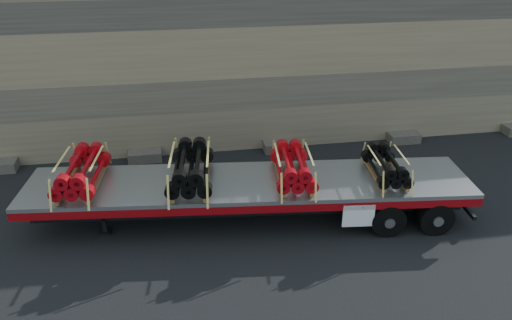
{
  "coord_description": "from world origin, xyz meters",
  "views": [
    {
      "loc": [
        -1.78,
        -12.15,
        7.95
      ],
      "look_at": [
        0.44,
        0.86,
        1.56
      ],
      "focal_mm": 35.0,
      "sensor_mm": 36.0,
      "label": 1
    }
  ],
  "objects_px": {
    "trailer": "(249,200)",
    "bundle_midrear": "(293,167)",
    "bundle_rear": "(386,166)",
    "bundle_midfront": "(191,169)",
    "bundle_front": "(81,172)"
  },
  "relations": [
    {
      "from": "bundle_midrear",
      "to": "trailer",
      "type": "bearing_deg",
      "value": 180.0
    },
    {
      "from": "bundle_front",
      "to": "bundle_midfront",
      "type": "height_order",
      "value": "bundle_midfront"
    },
    {
      "from": "bundle_front",
      "to": "bundle_rear",
      "type": "relative_size",
      "value": 1.19
    },
    {
      "from": "bundle_midrear",
      "to": "bundle_rear",
      "type": "height_order",
      "value": "bundle_midrear"
    },
    {
      "from": "bundle_rear",
      "to": "bundle_midfront",
      "type": "bearing_deg",
      "value": 180.0
    },
    {
      "from": "bundle_front",
      "to": "bundle_midfront",
      "type": "bearing_deg",
      "value": 0.0
    },
    {
      "from": "trailer",
      "to": "bundle_midfront",
      "type": "height_order",
      "value": "bundle_midfront"
    },
    {
      "from": "bundle_midfront",
      "to": "bundle_rear",
      "type": "bearing_deg",
      "value": -0.0
    },
    {
      "from": "bundle_midfront",
      "to": "trailer",
      "type": "bearing_deg",
      "value": -0.0
    },
    {
      "from": "bundle_front",
      "to": "bundle_midrear",
      "type": "distance_m",
      "value": 5.86
    },
    {
      "from": "trailer",
      "to": "bundle_midrear",
      "type": "relative_size",
      "value": 5.74
    },
    {
      "from": "trailer",
      "to": "bundle_midfront",
      "type": "distance_m",
      "value": 1.94
    },
    {
      "from": "bundle_front",
      "to": "bundle_midfront",
      "type": "xyz_separation_m",
      "value": [
        2.98,
        -0.32,
        0.02
      ]
    },
    {
      "from": "bundle_front",
      "to": "bundle_midrear",
      "type": "relative_size",
      "value": 1.04
    },
    {
      "from": "trailer",
      "to": "bundle_midfront",
      "type": "bearing_deg",
      "value": 180.0
    }
  ]
}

